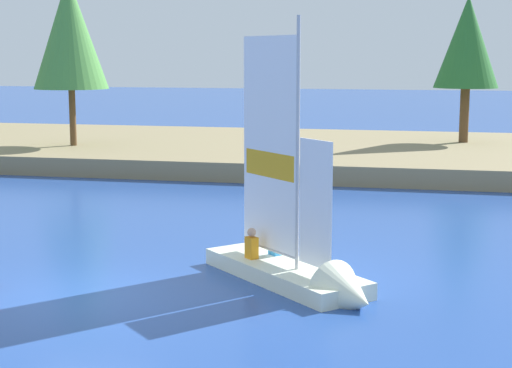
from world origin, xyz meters
TOP-DOWN VIEW (x-y plane):
  - ground_plane at (0.00, 0.00)m, footprint 200.00×200.00m
  - shore_bank at (0.00, 22.41)m, footprint 80.00×14.85m
  - shoreline_tree_midright at (-9.26, 19.33)m, footprint 3.34×3.34m
  - shoreline_tree_right at (8.20, 24.59)m, footprint 2.99×2.99m
  - sailboat at (4.36, 1.47)m, footprint 4.52×4.44m

SIDE VIEW (x-z plane):
  - ground_plane at x=0.00m, z-range 0.00..0.00m
  - shore_bank at x=0.00m, z-range 0.00..0.77m
  - sailboat at x=4.36m, z-range -2.64..3.51m
  - shoreline_tree_right at x=8.20m, z-range 2.01..8.83m
  - shoreline_tree_midright at x=-9.26m, z-range 2.04..9.63m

